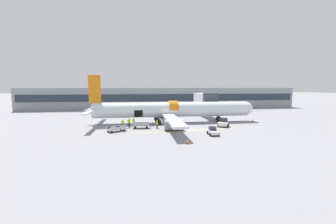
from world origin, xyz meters
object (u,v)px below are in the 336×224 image
(ground_crew_supervisor, at_px, (129,122))
(baggage_cart_queued, at_px, (117,129))
(ground_crew_loader_a, at_px, (134,122))
(ground_crew_driver, at_px, (157,124))
(ground_crew_loader_b, at_px, (123,123))
(baggage_cart_loading, at_px, (141,125))
(baggage_tug_lead, at_px, (223,123))
(baggage_tug_mid, at_px, (213,132))
(airplane, at_px, (171,110))

(ground_crew_supervisor, bearing_deg, baggage_cart_queued, -119.18)
(ground_crew_loader_a, relative_size, ground_crew_driver, 1.01)
(ground_crew_loader_b, bearing_deg, baggage_cart_loading, -19.65)
(baggage_tug_lead, xyz_separation_m, ground_crew_driver, (-13.19, 0.02, 0.09))
(baggage_tug_lead, xyz_separation_m, baggage_cart_queued, (-20.49, -1.69, -0.23))
(baggage_cart_queued, bearing_deg, ground_crew_loader_b, 77.47)
(baggage_cart_queued, relative_size, ground_crew_driver, 2.66)
(ground_crew_driver, distance_m, ground_crew_supervisor, 5.63)
(ground_crew_driver, bearing_deg, baggage_tug_mid, -37.79)
(ground_crew_loader_b, bearing_deg, ground_crew_driver, -15.51)
(baggage_tug_lead, height_order, ground_crew_loader_a, baggage_tug_lead)
(airplane, xyz_separation_m, ground_crew_driver, (-3.48, -5.88, -1.98))
(baggage_cart_loading, distance_m, ground_crew_loader_a, 3.19)
(ground_crew_loader_b, bearing_deg, baggage_tug_mid, -29.30)
(baggage_tug_mid, xyz_separation_m, ground_crew_loader_b, (-15.13, 8.49, 0.29))
(ground_crew_driver, height_order, ground_crew_supervisor, ground_crew_supervisor)
(baggage_cart_loading, bearing_deg, ground_crew_driver, -10.19)
(airplane, bearing_deg, ground_crew_driver, -120.63)
(ground_crew_loader_a, bearing_deg, ground_crew_driver, -36.24)
(baggage_tug_mid, bearing_deg, ground_crew_driver, 142.21)
(baggage_cart_loading, bearing_deg, ground_crew_loader_b, 160.35)
(ground_crew_loader_a, distance_m, ground_crew_supervisor, 1.69)
(baggage_cart_queued, relative_size, ground_crew_loader_b, 2.51)
(baggage_tug_mid, bearing_deg, ground_crew_loader_a, 142.73)
(baggage_cart_loading, xyz_separation_m, ground_crew_loader_b, (-3.60, 1.28, 0.33))
(baggage_tug_mid, bearing_deg, baggage_tug_lead, 55.52)
(ground_crew_loader_b, bearing_deg, ground_crew_loader_a, 36.18)
(airplane, relative_size, ground_crew_driver, 24.27)
(airplane, distance_m, ground_crew_supervisor, 9.86)
(baggage_tug_lead, relative_size, ground_crew_supervisor, 1.57)
(ground_crew_loader_a, bearing_deg, baggage_cart_queued, -119.32)
(baggage_tug_mid, xyz_separation_m, ground_crew_supervisor, (-13.94, 8.51, 0.40))
(baggage_cart_loading, relative_size, baggage_cart_queued, 1.01)
(baggage_tug_mid, distance_m, baggage_cart_queued, 16.67)
(ground_crew_loader_a, bearing_deg, baggage_tug_lead, -10.62)
(ground_crew_loader_b, bearing_deg, ground_crew_supervisor, 0.91)
(baggage_cart_queued, bearing_deg, ground_crew_driver, 13.18)
(ground_crew_loader_b, distance_m, ground_crew_driver, 6.76)
(ground_crew_loader_b, relative_size, ground_crew_supervisor, 0.89)
(baggage_tug_lead, bearing_deg, baggage_cart_loading, 178.05)
(ground_crew_supervisor, bearing_deg, baggage_tug_lead, -5.71)
(airplane, height_order, baggage_tug_mid, airplane)
(baggage_tug_lead, height_order, ground_crew_driver, baggage_tug_lead)
(ground_crew_supervisor, bearing_deg, ground_crew_driver, -18.95)
(baggage_tug_lead, height_order, baggage_cart_queued, baggage_tug_lead)
(airplane, xyz_separation_m, ground_crew_loader_a, (-7.97, -2.59, -1.97))
(baggage_cart_queued, bearing_deg, baggage_cart_loading, 27.03)
(baggage_tug_lead, xyz_separation_m, ground_crew_supervisor, (-18.51, 1.85, 0.25))
(baggage_cart_loading, bearing_deg, ground_crew_supervisor, 151.53)
(baggage_tug_lead, xyz_separation_m, ground_crew_loader_b, (-19.71, 1.83, 0.14))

